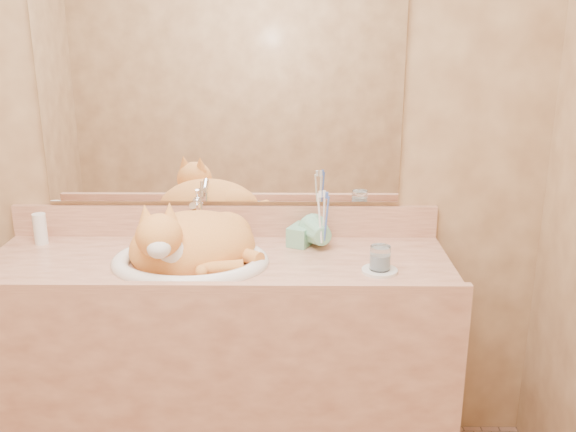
{
  "coord_description": "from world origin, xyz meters",
  "views": [
    {
      "loc": [
        0.26,
        -1.32,
        1.65
      ],
      "look_at": [
        0.24,
        0.7,
        1.02
      ],
      "focal_mm": 40.0,
      "sensor_mm": 36.0,
      "label": 1
    }
  ],
  "objects_px": {
    "vanity_counter": "(221,371)",
    "soap_dispenser": "(295,228)",
    "sink_basin": "(190,241)",
    "cat": "(190,241)",
    "water_glass": "(380,258)",
    "toothbrush_cup": "(323,238)"
  },
  "relations": [
    {
      "from": "toothbrush_cup",
      "to": "water_glass",
      "type": "xyz_separation_m",
      "value": [
        0.18,
        -0.18,
        -0.0
      ]
    },
    {
      "from": "vanity_counter",
      "to": "toothbrush_cup",
      "type": "distance_m",
      "value": 0.61
    },
    {
      "from": "sink_basin",
      "to": "soap_dispenser",
      "type": "bearing_deg",
      "value": 21.71
    },
    {
      "from": "sink_basin",
      "to": "water_glass",
      "type": "relative_size",
      "value": 6.57
    },
    {
      "from": "vanity_counter",
      "to": "water_glass",
      "type": "xyz_separation_m",
      "value": [
        0.54,
        -0.09,
        0.47
      ]
    },
    {
      "from": "vanity_counter",
      "to": "toothbrush_cup",
      "type": "bearing_deg",
      "value": 13.99
    },
    {
      "from": "vanity_counter",
      "to": "water_glass",
      "type": "height_order",
      "value": "water_glass"
    },
    {
      "from": "vanity_counter",
      "to": "sink_basin",
      "type": "height_order",
      "value": "sink_basin"
    },
    {
      "from": "sink_basin",
      "to": "water_glass",
      "type": "distance_m",
      "value": 0.64
    },
    {
      "from": "toothbrush_cup",
      "to": "water_glass",
      "type": "relative_size",
      "value": 1.45
    },
    {
      "from": "soap_dispenser",
      "to": "cat",
      "type": "bearing_deg",
      "value": -136.17
    },
    {
      "from": "vanity_counter",
      "to": "toothbrush_cup",
      "type": "relative_size",
      "value": 13.98
    },
    {
      "from": "sink_basin",
      "to": "toothbrush_cup",
      "type": "relative_size",
      "value": 4.54
    },
    {
      "from": "cat",
      "to": "water_glass",
      "type": "bearing_deg",
      "value": -26.19
    },
    {
      "from": "vanity_counter",
      "to": "cat",
      "type": "xyz_separation_m",
      "value": [
        -0.09,
        -0.0,
        0.5
      ]
    },
    {
      "from": "soap_dispenser",
      "to": "water_glass",
      "type": "height_order",
      "value": "soap_dispenser"
    },
    {
      "from": "vanity_counter",
      "to": "soap_dispenser",
      "type": "height_order",
      "value": "soap_dispenser"
    },
    {
      "from": "cat",
      "to": "water_glass",
      "type": "distance_m",
      "value": 0.64
    },
    {
      "from": "soap_dispenser",
      "to": "water_glass",
      "type": "xyz_separation_m",
      "value": [
        0.28,
        -0.21,
        -0.03
      ]
    },
    {
      "from": "sink_basin",
      "to": "cat",
      "type": "bearing_deg",
      "value": 99.43
    },
    {
      "from": "toothbrush_cup",
      "to": "soap_dispenser",
      "type": "bearing_deg",
      "value": 163.01
    },
    {
      "from": "vanity_counter",
      "to": "soap_dispenser",
      "type": "distance_m",
      "value": 0.58
    }
  ]
}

